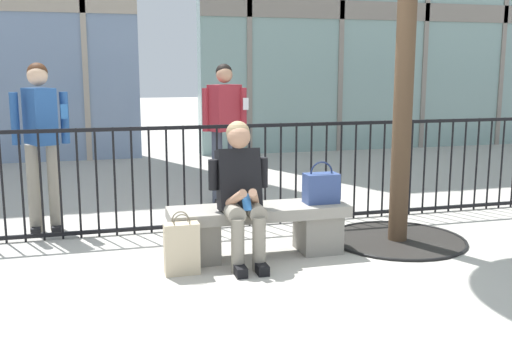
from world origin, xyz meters
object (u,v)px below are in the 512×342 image
object	(u,v)px
stone_bench	(259,226)
shopping_bag	(182,248)
bystander_further_back	(225,123)
seated_person_with_phone	(241,188)
handbag_on_bench	(321,187)
bystander_at_railing	(41,134)

from	to	relation	value
stone_bench	shopping_bag	distance (m)	0.79
stone_bench	bystander_further_back	world-z (taller)	bystander_further_back
seated_person_with_phone	shopping_bag	size ratio (longest dim) A/B	2.37
seated_person_with_phone	handbag_on_bench	bearing A→B (deg)	8.71
shopping_bag	bystander_at_railing	size ratio (longest dim) A/B	0.30
seated_person_with_phone	bystander_further_back	xyz separation A→B (m)	(0.35, 2.27, 0.35)
bystander_at_railing	shopping_bag	bearing A→B (deg)	-54.86
stone_bench	bystander_at_railing	xyz separation A→B (m)	(-1.90, 1.36, 0.73)
bystander_at_railing	seated_person_with_phone	bearing A→B (deg)	-41.25
handbag_on_bench	bystander_further_back	distance (m)	2.23
handbag_on_bench	bystander_at_railing	distance (m)	2.86
seated_person_with_phone	shopping_bag	world-z (taller)	seated_person_with_phone
stone_bench	bystander_at_railing	bearing A→B (deg)	144.27
stone_bench	bystander_further_back	size ratio (longest dim) A/B	0.94
seated_person_with_phone	bystander_further_back	size ratio (longest dim) A/B	0.71
shopping_bag	bystander_further_back	xyz separation A→B (m)	(0.89, 2.43, 0.78)
stone_bench	seated_person_with_phone	xyz separation A→B (m)	(-0.19, -0.13, 0.38)
seated_person_with_phone	bystander_further_back	distance (m)	2.32
seated_person_with_phone	bystander_at_railing	xyz separation A→B (m)	(-1.70, 1.49, 0.35)
seated_person_with_phone	handbag_on_bench	world-z (taller)	seated_person_with_phone
shopping_bag	stone_bench	bearing A→B (deg)	21.94
bystander_at_railing	bystander_further_back	xyz separation A→B (m)	(2.06, 0.78, 0.00)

